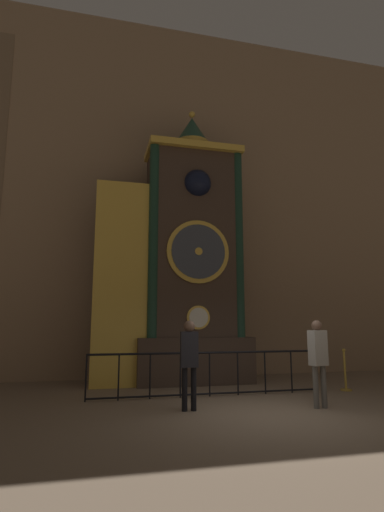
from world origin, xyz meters
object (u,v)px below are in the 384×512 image
visitor_near (189,355)px  stanchion_post (345,377)px  clock_tower (176,262)px  visitor_far (318,354)px

visitor_near → stanchion_post: visitor_near is taller
clock_tower → visitor_near: 4.39m
visitor_near → clock_tower: bearing=89.1°
clock_tower → stanchion_post: clock_tower is taller
clock_tower → stanchion_post: size_ratio=8.09×
clock_tower → visitor_far: clock_tower is taller
clock_tower → visitor_near: bearing=-97.2°
clock_tower → visitor_near: clock_tower is taller
stanchion_post → visitor_far: bearing=-135.7°
visitor_far → stanchion_post: (1.78, 1.74, -0.71)m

